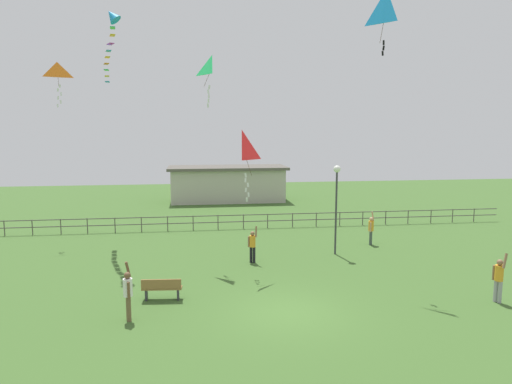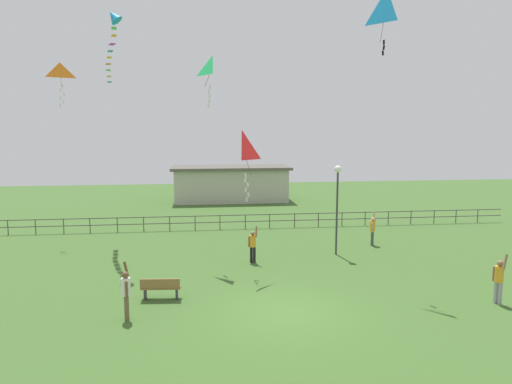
% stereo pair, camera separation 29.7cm
% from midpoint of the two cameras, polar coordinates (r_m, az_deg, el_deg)
% --- Properties ---
extents(ground_plane, '(80.00, 80.00, 0.00)m').
position_cam_midpoint_polar(ground_plane, '(16.71, 3.42, -14.83)').
color(ground_plane, '#3D6028').
extents(lamppost, '(0.36, 0.36, 4.64)m').
position_cam_midpoint_polar(lamppost, '(23.64, 9.69, 0.19)').
color(lamppost, '#38383D').
rests_on(lamppost, ground_plane).
extents(park_bench, '(1.53, 0.54, 0.85)m').
position_cam_midpoint_polar(park_bench, '(18.04, -12.18, -11.69)').
color(park_bench, olive).
rests_on(park_bench, ground_plane).
extents(person_0, '(0.31, 0.54, 1.99)m').
position_cam_midpoint_polar(person_0, '(16.33, -16.24, -11.93)').
color(person_0, brown).
rests_on(person_0, ground_plane).
extents(person_1, '(0.39, 0.44, 1.86)m').
position_cam_midpoint_polar(person_1, '(26.41, 13.89, -4.46)').
color(person_1, '#3F4C47').
rests_on(person_1, ground_plane).
extents(person_2, '(0.45, 0.36, 1.83)m').
position_cam_midpoint_polar(person_2, '(22.24, -0.82, -6.55)').
color(person_2, black).
rests_on(person_2, ground_plane).
extents(person_3, '(0.33, 0.53, 1.94)m').
position_cam_midpoint_polar(person_3, '(19.43, 27.71, -9.41)').
color(person_3, '#99999E').
rests_on(person_3, ground_plane).
extents(kite_0, '(0.98, 1.13, 2.46)m').
position_cam_midpoint_polar(kite_0, '(22.90, -5.90, 15.15)').
color(kite_0, '#1EB759').
extents(kite_1, '(1.10, 1.11, 3.16)m').
position_cam_midpoint_polar(kite_1, '(20.33, -2.17, 5.52)').
color(kite_1, red).
extents(kite_2, '(1.02, 1.11, 2.73)m').
position_cam_midpoint_polar(kite_2, '(21.22, 15.56, 21.22)').
color(kite_2, '#198CD1').
extents(kite_3, '(1.23, 0.75, 2.54)m').
position_cam_midpoint_polar(kite_3, '(29.23, -23.87, 13.55)').
color(kite_3, orange).
extents(streamer_kite, '(1.75, 5.23, 3.06)m').
position_cam_midpoint_polar(streamer_kite, '(24.70, -17.98, 19.51)').
color(streamer_kite, '#198CD1').
extents(waterfront_railing, '(36.00, 0.06, 0.95)m').
position_cam_midpoint_polar(waterfront_railing, '(29.83, -2.30, -3.44)').
color(waterfront_railing, '#4C4742').
rests_on(waterfront_railing, ground_plane).
extents(pavilion_building, '(10.63, 4.51, 3.16)m').
position_cam_midpoint_polar(pavilion_building, '(41.51, -3.79, 1.08)').
color(pavilion_building, '#B7B2A3').
rests_on(pavilion_building, ground_plane).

